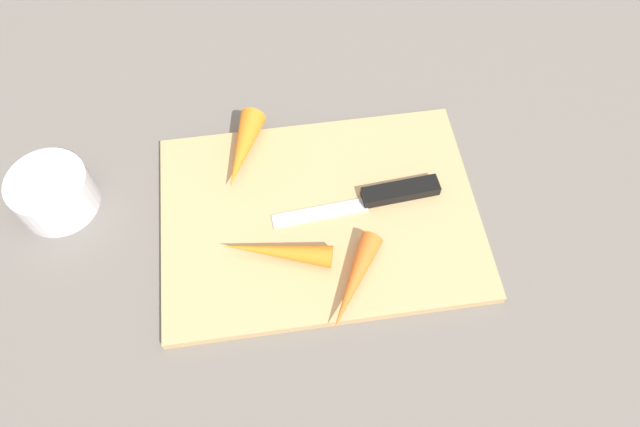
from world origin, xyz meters
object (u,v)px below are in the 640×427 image
(carrot_shortest, at_px, (242,150))
(carrot_medium, at_px, (354,282))
(knife, at_px, (389,194))
(carrot_longest, at_px, (277,251))
(small_bowl, at_px, (53,193))
(cutting_board, at_px, (320,216))

(carrot_shortest, height_order, carrot_medium, carrot_shortest)
(knife, distance_m, carrot_medium, 0.12)
(carrot_longest, height_order, carrot_shortest, carrot_shortest)
(carrot_shortest, xyz_separation_m, carrot_medium, (-0.10, 0.18, -0.00))
(carrot_medium, bearing_deg, small_bowl, -85.42)
(carrot_medium, distance_m, small_bowl, 0.36)
(carrot_shortest, relative_size, carrot_medium, 0.94)
(knife, bearing_deg, carrot_shortest, -30.05)
(knife, distance_m, small_bowl, 0.38)
(carrot_medium, bearing_deg, cutting_board, -136.06)
(cutting_board, height_order, small_bowl, small_bowl)
(carrot_shortest, distance_m, small_bowl, 0.22)
(carrot_longest, distance_m, carrot_medium, 0.09)
(cutting_board, bearing_deg, knife, -172.05)
(knife, height_order, carrot_medium, carrot_medium)
(cutting_board, height_order, knife, knife)
(small_bowl, bearing_deg, carrot_medium, 154.01)
(cutting_board, bearing_deg, small_bowl, -11.81)
(cutting_board, distance_m, knife, 0.08)
(carrot_longest, xyz_separation_m, carrot_medium, (-0.08, 0.05, 0.00))
(carrot_shortest, bearing_deg, carrot_longest, 30.33)
(cutting_board, bearing_deg, carrot_shortest, -48.23)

